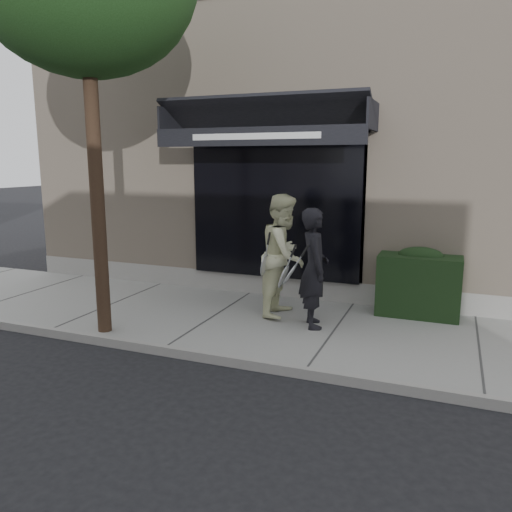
% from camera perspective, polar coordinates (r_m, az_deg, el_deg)
% --- Properties ---
extents(ground, '(80.00, 80.00, 0.00)m').
position_cam_1_polar(ground, '(7.73, 8.94, -9.16)').
color(ground, black).
rests_on(ground, ground).
extents(sidewalk, '(20.00, 3.00, 0.12)m').
position_cam_1_polar(sidewalk, '(7.71, 8.95, -8.74)').
color(sidewalk, gray).
rests_on(sidewalk, ground).
extents(curb, '(20.00, 0.10, 0.14)m').
position_cam_1_polar(curb, '(6.30, 5.74, -13.13)').
color(curb, gray).
rests_on(curb, ground).
extents(building_facade, '(14.30, 8.04, 5.64)m').
position_cam_1_polar(building_facade, '(12.16, 14.57, 11.02)').
color(building_facade, beige).
rests_on(building_facade, ground).
extents(hedge, '(1.30, 0.70, 1.14)m').
position_cam_1_polar(hedge, '(8.59, 18.12, -2.95)').
color(hedge, black).
rests_on(hedge, sidewalk).
extents(pedestrian_front, '(0.82, 0.86, 1.82)m').
position_cam_1_polar(pedestrian_front, '(7.58, 6.62, -1.38)').
color(pedestrian_front, black).
rests_on(pedestrian_front, sidewalk).
extents(pedestrian_back, '(0.76, 1.00, 1.99)m').
position_cam_1_polar(pedestrian_back, '(8.12, 3.21, 0.09)').
color(pedestrian_back, beige).
rests_on(pedestrian_back, sidewalk).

